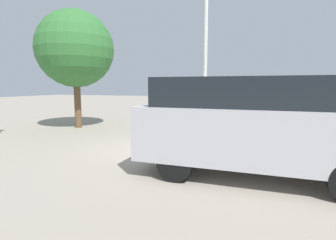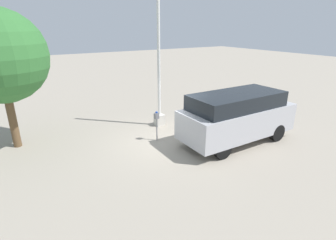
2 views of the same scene
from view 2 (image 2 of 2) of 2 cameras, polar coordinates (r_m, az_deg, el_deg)
name	(u,v)px [view 2 (image 2 of 2)]	position (r m, az deg, el deg)	size (l,w,h in m)	color
ground_plane	(165,142)	(11.29, -0.76, -4.85)	(80.00, 80.00, 0.00)	gray
parking_meter_near	(157,119)	(11.12, -2.48, 0.21)	(0.22, 0.15, 1.33)	gray
lamp_post	(159,85)	(12.62, -1.96, 7.55)	(0.44, 0.44, 6.55)	beige
parked_van	(237,116)	(11.32, 14.81, 0.94)	(5.04, 2.00, 2.15)	#B2B2B7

